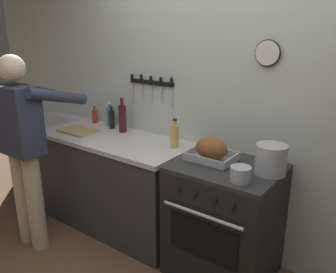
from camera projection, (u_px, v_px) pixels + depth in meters
wall_back at (226, 99)px, 2.80m from camera, size 6.00×0.13×2.60m
counter_block at (95, 174)px, 3.46m from camera, size 2.03×0.65×0.90m
stove at (224, 220)px, 2.66m from camera, size 0.76×0.67×0.90m
person_cook at (24, 142)px, 2.88m from camera, size 0.51×0.63×1.66m
roasting_pan at (211, 150)px, 2.59m from camera, size 0.35×0.26×0.18m
stock_pot at (271, 159)px, 2.36m from camera, size 0.21×0.21×0.21m
saucepan at (240, 174)px, 2.26m from camera, size 0.14×0.14×0.10m
cutting_board at (78, 131)px, 3.32m from camera, size 0.36×0.24×0.02m
bottle_hot_sauce at (95, 116)px, 3.61m from camera, size 0.05×0.05×0.17m
bottle_dish_soap at (110, 116)px, 3.48m from camera, size 0.06×0.06×0.24m
bottle_wine_red at (122, 118)px, 3.28m from camera, size 0.07×0.07×0.33m
bottle_soy_sauce at (112, 119)px, 3.41m from camera, size 0.05×0.05×0.23m
bottle_cooking_oil at (175, 136)px, 2.87m from camera, size 0.07×0.07×0.25m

